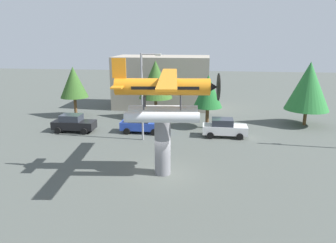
{
  "coord_description": "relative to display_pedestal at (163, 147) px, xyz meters",
  "views": [
    {
      "loc": [
        2.88,
        -20.34,
        9.27
      ],
      "look_at": [
        0.0,
        3.0,
        2.98
      ],
      "focal_mm": 33.88,
      "sensor_mm": 36.0,
      "label": 1
    }
  ],
  "objects": [
    {
      "name": "tree_west",
      "position": [
        -12.65,
        15.07,
        2.14
      ],
      "size": [
        3.24,
        3.24,
        5.95
      ],
      "color": "brown",
      "rests_on": "ground"
    },
    {
      "name": "floatplane_monument",
      "position": [
        0.13,
        0.01,
        3.66
      ],
      "size": [
        7.01,
        10.46,
        4.0
      ],
      "rotation": [
        0.0,
        0.0,
        0.1
      ],
      "color": "silver",
      "rests_on": "display_pedestal"
    },
    {
      "name": "car_near_black",
      "position": [
        -10.33,
        9.0,
        -1.11
      ],
      "size": [
        4.2,
        2.02,
        1.76
      ],
      "color": "black",
      "rests_on": "ground"
    },
    {
      "name": "tree_center_back",
      "position": [
        3.02,
        12.04,
        1.88
      ],
      "size": [
        2.99,
        2.99,
        5.55
      ],
      "color": "brown",
      "rests_on": "ground"
    },
    {
      "name": "ground_plane",
      "position": [
        0.0,
        0.0,
        -1.99
      ],
      "size": [
        140.0,
        140.0,
        0.0
      ],
      "primitive_type": "plane",
      "color": "#4C514C"
    },
    {
      "name": "streetlight_primary",
      "position": [
        -2.68,
        7.23,
        2.62
      ],
      "size": [
        1.84,
        0.28,
        7.93
      ],
      "color": "gray",
      "rests_on": "ground"
    },
    {
      "name": "display_pedestal",
      "position": [
        0.0,
        0.0,
        0.0
      ],
      "size": [
        1.1,
        1.1,
        3.97
      ],
      "primitive_type": "cylinder",
      "color": "slate",
      "rests_on": "ground"
    },
    {
      "name": "storefront_building",
      "position": [
        -3.13,
        22.0,
        1.42
      ],
      "size": [
        12.49,
        6.73,
        6.81
      ],
      "primitive_type": "cube",
      "color": "#9E9384",
      "rests_on": "ground"
    },
    {
      "name": "tree_far_east",
      "position": [
        13.54,
        14.46,
        2.27
      ],
      "size": [
        4.59,
        4.59,
        6.81
      ],
      "color": "brown",
      "rests_on": "ground"
    },
    {
      "name": "car_far_white",
      "position": [
        4.65,
        9.16,
        -1.11
      ],
      "size": [
        4.2,
        2.02,
        1.76
      ],
      "color": "white",
      "rests_on": "ground"
    },
    {
      "name": "car_mid_blue",
      "position": [
        -3.48,
        9.58,
        -1.11
      ],
      "size": [
        4.2,
        2.02,
        1.76
      ],
      "color": "#2847B7",
      "rests_on": "ground"
    },
    {
      "name": "tree_east",
      "position": [
        -2.96,
        15.38,
        2.58
      ],
      "size": [
        3.87,
        3.87,
        6.73
      ],
      "color": "brown",
      "rests_on": "ground"
    }
  ]
}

